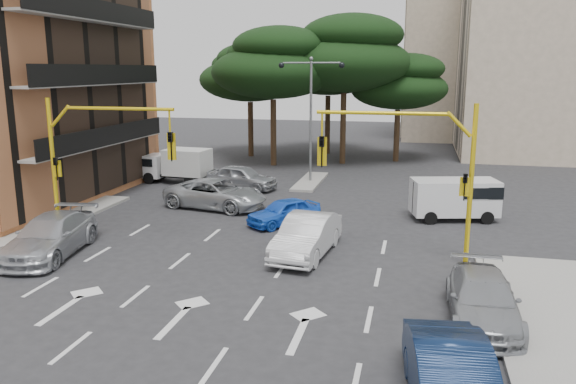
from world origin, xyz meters
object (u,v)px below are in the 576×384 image
(car_silver_cross_b, at_px, (242,177))
(car_silver_cross_a, at_px, (216,194))
(street_lamp_center, at_px, (311,98))
(car_navy_parked, at_px, (452,382))
(signal_mast_right, at_px, (421,161))
(car_blue_compact, at_px, (284,212))
(car_white_hatch, at_px, (307,236))
(car_silver_wagon, at_px, (50,236))
(van_white, at_px, (454,199))
(car_silver_parked, at_px, (483,299))
(box_truck_a, at_px, (176,166))
(signal_mast_left, at_px, (89,149))

(car_silver_cross_b, bearing_deg, car_silver_cross_a, -169.02)
(street_lamp_center, relative_size, car_navy_parked, 1.66)
(signal_mast_right, relative_size, car_blue_compact, 1.64)
(car_silver_cross_a, height_order, car_silver_cross_b, car_silver_cross_a)
(car_white_hatch, bearing_deg, car_silver_wagon, -160.87)
(signal_mast_right, height_order, car_silver_cross_a, signal_mast_right)
(signal_mast_right, height_order, car_navy_parked, signal_mast_right)
(signal_mast_right, xyz_separation_m, car_silver_cross_b, (-10.47, 11.01, -3.14))
(signal_mast_right, xyz_separation_m, van_white, (1.70, 6.67, -2.88))
(car_silver_cross_a, bearing_deg, street_lamp_center, -14.28)
(car_navy_parked, bearing_deg, signal_mast_right, 87.01)
(car_silver_cross_a, xyz_separation_m, car_silver_cross_b, (-0.09, 4.75, -0.01))
(street_lamp_center, distance_m, car_silver_parked, 21.34)
(signal_mast_right, height_order, car_blue_compact, signal_mast_right)
(signal_mast_right, relative_size, car_silver_cross_a, 1.11)
(car_silver_cross_a, bearing_deg, box_truck_a, 50.38)
(signal_mast_left, relative_size, box_truck_a, 1.33)
(car_blue_compact, bearing_deg, car_silver_wagon, -100.54)
(van_white, bearing_deg, car_silver_wagon, -73.95)
(car_silver_cross_b, bearing_deg, signal_mast_left, 173.97)
(street_lamp_center, xyz_separation_m, box_truck_a, (-8.38, -2.00, -4.32))
(car_silver_wagon, xyz_separation_m, car_silver_parked, (15.93, -2.44, -0.09))
(car_navy_parked, relative_size, van_white, 1.16)
(signal_mast_left, distance_m, street_lamp_center, 15.65)
(car_silver_cross_a, xyz_separation_m, van_white, (12.07, 0.41, 0.25))
(car_white_hatch, bearing_deg, box_truck_a, 138.12)
(car_navy_parked, bearing_deg, box_truck_a, 118.62)
(street_lamp_center, height_order, car_silver_wagon, street_lamp_center)
(street_lamp_center, bearing_deg, signal_mast_right, -64.09)
(street_lamp_center, bearing_deg, car_silver_parked, -65.28)
(signal_mast_left, distance_m, car_navy_parked, 17.68)
(car_blue_compact, bearing_deg, signal_mast_left, -111.73)
(car_silver_cross_b, bearing_deg, signal_mast_right, -126.56)
(box_truck_a, bearing_deg, street_lamp_center, -72.12)
(signal_mast_left, height_order, car_silver_cross_b, signal_mast_left)
(signal_mast_left, relative_size, car_silver_wagon, 1.13)
(car_white_hatch, distance_m, box_truck_a, 16.41)
(signal_mast_left, height_order, car_navy_parked, signal_mast_left)
(car_navy_parked, bearing_deg, car_silver_cross_b, 110.83)
(car_silver_parked, bearing_deg, car_silver_cross_b, 127.29)
(car_silver_cross_b, distance_m, box_truck_a, 4.83)
(car_white_hatch, xyz_separation_m, car_silver_parked, (6.12, -4.69, -0.11))
(box_truck_a, bearing_deg, car_silver_cross_a, -135.66)
(street_lamp_center, bearing_deg, box_truck_a, -166.57)
(car_blue_compact, relative_size, car_silver_cross_a, 0.67)
(car_silver_cross_b, bearing_deg, car_silver_wagon, 175.04)
(signal_mast_left, distance_m, car_silver_cross_a, 7.71)
(signal_mast_right, bearing_deg, signal_mast_left, 180.00)
(car_silver_cross_a, height_order, box_truck_a, box_truck_a)
(street_lamp_center, bearing_deg, van_white, -40.80)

